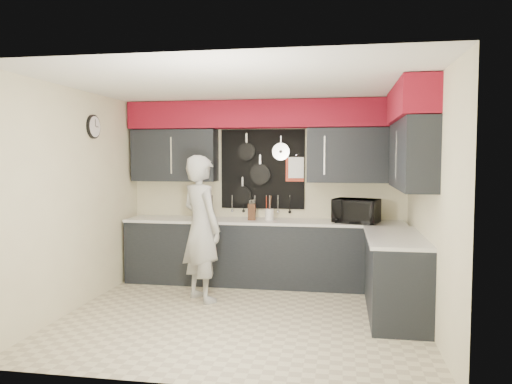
% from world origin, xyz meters
% --- Properties ---
extents(ground, '(4.00, 4.00, 0.00)m').
position_xyz_m(ground, '(0.00, 0.00, 0.00)').
color(ground, beige).
rests_on(ground, ground).
extents(back_wall_assembly, '(4.00, 0.36, 2.60)m').
position_xyz_m(back_wall_assembly, '(0.01, 1.60, 2.01)').
color(back_wall_assembly, beige).
rests_on(back_wall_assembly, ground).
extents(right_wall_assembly, '(0.36, 3.50, 2.60)m').
position_xyz_m(right_wall_assembly, '(1.85, 0.26, 1.94)').
color(right_wall_assembly, beige).
rests_on(right_wall_assembly, ground).
extents(left_wall_assembly, '(0.05, 3.50, 2.60)m').
position_xyz_m(left_wall_assembly, '(-1.99, 0.02, 1.33)').
color(left_wall_assembly, beige).
rests_on(left_wall_assembly, ground).
extents(base_cabinets, '(3.95, 2.20, 0.92)m').
position_xyz_m(base_cabinets, '(0.49, 1.13, 0.46)').
color(base_cabinets, black).
rests_on(base_cabinets, ground).
extents(microwave, '(0.67, 0.55, 0.32)m').
position_xyz_m(microwave, '(1.28, 1.36, 1.08)').
color(microwave, black).
rests_on(microwave, base_cabinets).
extents(knife_block, '(0.11, 0.11, 0.23)m').
position_xyz_m(knife_block, '(-0.15, 1.40, 1.03)').
color(knife_block, '#3D1A13').
rests_on(knife_block, base_cabinets).
extents(utensil_crock, '(0.12, 0.12, 0.16)m').
position_xyz_m(utensil_crock, '(0.09, 1.45, 1.00)').
color(utensil_crock, white).
rests_on(utensil_crock, base_cabinets).
extents(coffee_maker, '(0.19, 0.23, 0.33)m').
position_xyz_m(coffee_maker, '(-0.84, 1.46, 1.09)').
color(coffee_maker, black).
rests_on(coffee_maker, base_cabinets).
extents(person, '(0.79, 0.77, 1.83)m').
position_xyz_m(person, '(-0.64, 0.55, 0.91)').
color(person, '#9F9E9C').
rests_on(person, ground).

